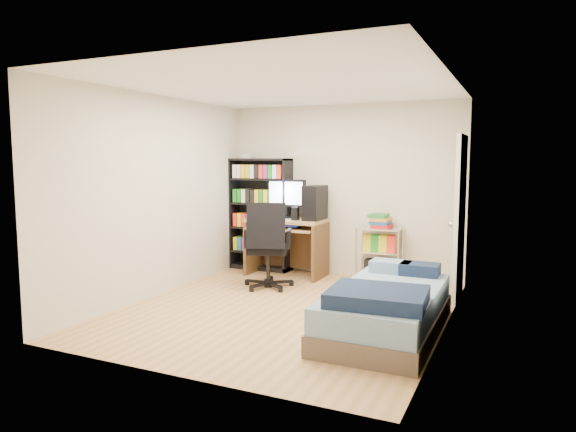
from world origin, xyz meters
The scene contains 7 objects.
room centered at (0.00, 0.00, 1.25)m, with size 3.58×4.08×2.58m.
media_shelf centered at (-1.28, 1.84, 0.88)m, with size 0.97×0.32×1.79m.
computer_desk centered at (-0.61, 1.67, 0.76)m, with size 1.12×0.65×1.41m.
office_chair centered at (-0.63, 0.81, 0.37)m, with size 0.88×0.88×1.16m.
wire_cart centered at (0.64, 1.73, 0.62)m, with size 0.61×0.46×0.95m.
bed centered at (1.24, -0.30, 0.25)m, with size 0.99×1.97×0.56m.
door centered at (1.72, 1.35, 1.00)m, with size 0.12×0.80×2.00m.
Camera 1 is at (2.41, -5.16, 1.69)m, focal length 32.00 mm.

